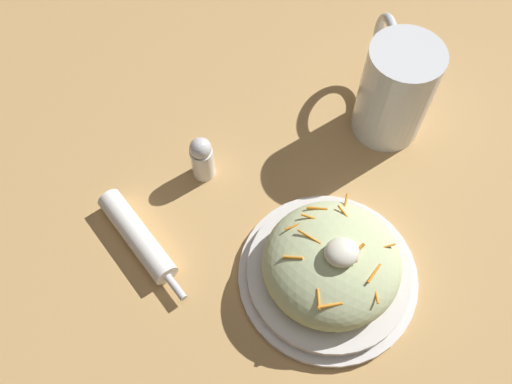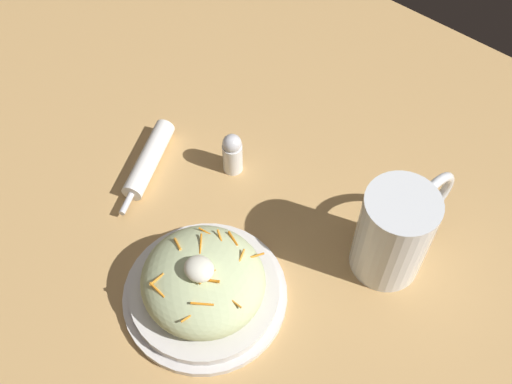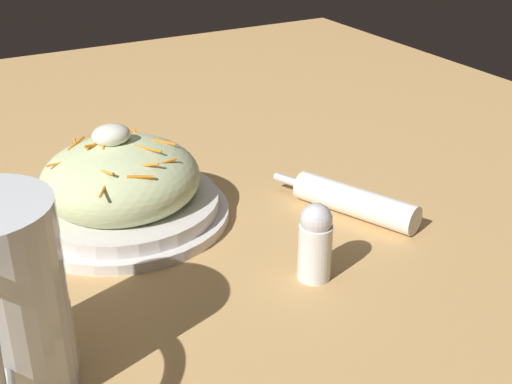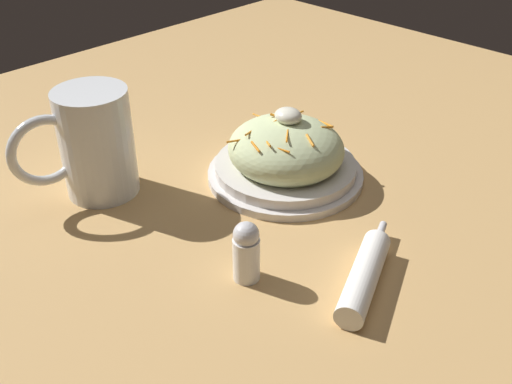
{
  "view_description": "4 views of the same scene",
  "coord_description": "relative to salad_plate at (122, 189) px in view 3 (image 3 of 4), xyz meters",
  "views": [
    {
      "loc": [
        0.12,
        0.2,
        0.66
      ],
      "look_at": [
        0.03,
        -0.12,
        0.06
      ],
      "focal_mm": 38.25,
      "sensor_mm": 36.0,
      "label": 1
    },
    {
      "loc": [
        -0.32,
        0.23,
        0.78
      ],
      "look_at": [
        -0.0,
        -0.16,
        0.05
      ],
      "focal_mm": 43.22,
      "sensor_mm": 36.0,
      "label": 2
    },
    {
      "loc": [
        -0.23,
        -0.64,
        0.36
      ],
      "look_at": [
        0.04,
        -0.16,
        0.08
      ],
      "focal_mm": 48.21,
      "sensor_mm": 36.0,
      "label": 3
    },
    {
      "loc": [
        0.45,
        -0.56,
        0.46
      ],
      "look_at": [
        0.04,
        -0.14,
        0.07
      ],
      "focal_mm": 41.83,
      "sensor_mm": 36.0,
      "label": 4
    }
  ],
  "objects": [
    {
      "name": "napkin_roll",
      "position": [
        0.22,
        -0.11,
        -0.02
      ],
      "size": [
        0.09,
        0.17,
        0.03
      ],
      "color": "white",
      "rests_on": "ground_plane"
    },
    {
      "name": "ground_plane",
      "position": [
        0.04,
        0.01,
        -0.04
      ],
      "size": [
        1.43,
        1.43,
        0.0
      ],
      "primitive_type": "plane",
      "color": "tan"
    },
    {
      "name": "salad_plate",
      "position": [
        0.0,
        0.0,
        0.0
      ],
      "size": [
        0.23,
        0.23,
        0.11
      ],
      "color": "silver",
      "rests_on": "ground_plane"
    },
    {
      "name": "salt_shaker",
      "position": [
        0.12,
        -0.19,
        0.0
      ],
      "size": [
        0.03,
        0.03,
        0.08
      ],
      "color": "white",
      "rests_on": "ground_plane"
    }
  ]
}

